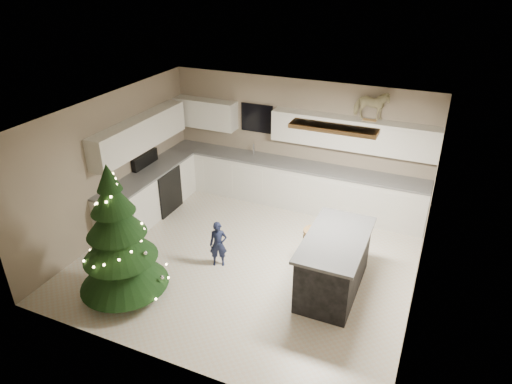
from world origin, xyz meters
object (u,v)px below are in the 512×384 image
christmas_tree (119,245)px  toddler (218,244)px  island (334,263)px  bar_stool (313,238)px  rocking_horse (371,105)px

christmas_tree → toddler: 1.67m
island → toddler: (-1.94, -0.15, -0.07)m
island → toddler: island is taller
bar_stool → toddler: bearing=-154.8°
bar_stool → toddler: 1.59m
island → toddler: size_ratio=2.08×
rocking_horse → island: bearing=176.6°
toddler → rocking_horse: (1.83, 2.67, 1.88)m
island → rocking_horse: size_ratio=2.57×
toddler → bar_stool: bearing=0.4°
island → toddler: bearing=-175.5°
island → toddler: 1.95m
christmas_tree → rocking_horse: size_ratio=3.36×
rocking_horse → toddler: bearing=139.6°
island → rocking_horse: (-0.11, 2.51, 1.81)m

